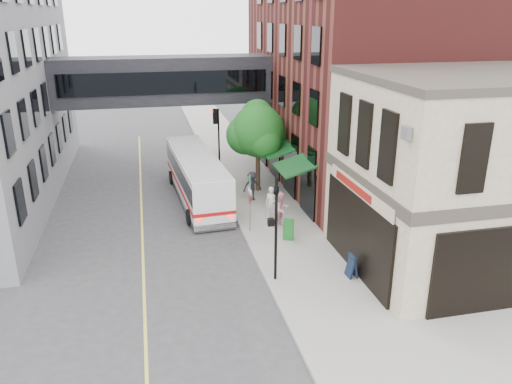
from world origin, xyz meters
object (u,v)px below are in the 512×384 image
bus (197,175)px  pedestrian_c (252,186)px  sandwich_board (352,266)px  newspaper_box (288,229)px  pedestrian_a (271,203)px  pedestrian_b (281,209)px

bus → pedestrian_c: bus is taller
bus → sandwich_board: size_ratio=10.32×
newspaper_box → sandwich_board: sandwich_board is taller
pedestrian_a → sandwich_board: bearing=-55.0°
bus → newspaper_box: bus is taller
pedestrian_b → pedestrian_a: bearing=73.8°
bus → pedestrian_b: size_ratio=5.49×
bus → sandwich_board: bus is taller
pedestrian_c → newspaper_box: pedestrian_c is taller
pedestrian_a → sandwich_board: pedestrian_a is taller
pedestrian_b → newspaper_box: size_ratio=1.91×
bus → pedestrian_b: (3.77, -5.30, -0.45)m
sandwich_board → pedestrian_a: bearing=102.5°
bus → sandwich_board: (5.24, -11.08, -0.88)m
bus → pedestrian_c: size_ratio=5.83×
pedestrian_b → bus: bearing=95.2°
pedestrian_b → sandwich_board: bearing=-106.0°
bus → pedestrian_a: 5.53m
pedestrian_a → pedestrian_c: size_ratio=1.02×
pedestrian_c → bus: bearing=148.8°
bus → pedestrian_c: 3.39m
bus → newspaper_box: bearing=-61.9°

